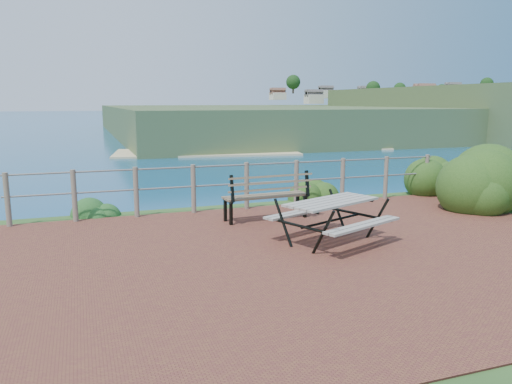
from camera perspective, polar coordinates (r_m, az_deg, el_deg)
ground at (r=7.68m, az=6.91°, el=-7.05°), size 10.00×7.00×0.12m
ocean at (r=206.60m, az=-18.78°, el=9.15°), size 1200.00×1200.00×0.00m
safety_railing at (r=10.58m, az=-1.07°, el=1.01°), size 9.40×0.10×1.00m
distant_bay at (r=273.62m, az=20.95°, el=8.85°), size 290.00×232.36×24.00m
picnic_table at (r=8.18m, az=8.59°, el=-2.81°), size 1.76×1.33×0.69m
park_bench at (r=9.62m, az=1.13°, el=0.38°), size 1.70×0.52×0.95m
shrub_right_front at (r=11.73m, az=25.42°, el=-1.92°), size 1.62×1.62×2.30m
shrub_right_edge at (r=13.36m, az=19.16°, el=-0.10°), size 1.17×1.17×1.66m
shrub_lip_west at (r=10.67m, az=-17.75°, el=-2.54°), size 0.75×0.75×0.48m
shrub_lip_east at (r=12.11m, az=6.35°, el=-0.61°), size 0.87×0.87×0.65m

